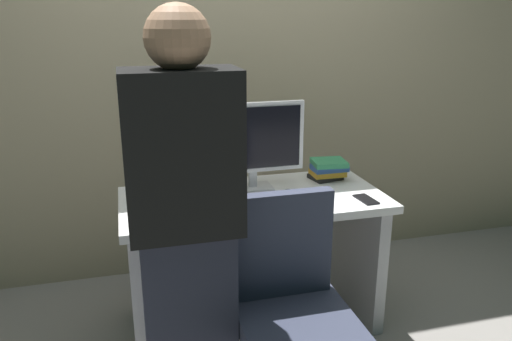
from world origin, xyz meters
TOP-DOWN VIEW (x-y plane):
  - ground_plane at (0.00, 0.00)m, footprint 9.00×9.00m
  - wall_back at (0.00, 0.78)m, footprint 6.40×0.10m
  - desk at (0.00, 0.00)m, footprint 1.31×0.64m
  - office_chair at (-0.02, -0.68)m, footprint 0.52×0.52m
  - person_at_desk at (-0.41, -0.60)m, footprint 0.40×0.24m
  - monitor at (0.02, 0.10)m, footprint 0.54×0.14m
  - keyboard at (-0.12, -0.06)m, footprint 0.44×0.15m
  - mouse at (0.17, -0.05)m, footprint 0.06×0.10m
  - cup_near_keyboard at (-0.46, -0.12)m, footprint 0.07×0.07m
  - cup_by_monitor at (-0.45, 0.13)m, footprint 0.07×0.07m
  - book_stack at (0.47, 0.15)m, footprint 0.20×0.19m
  - cell_phone at (0.52, -0.20)m, footprint 0.08×0.15m

SIDE VIEW (x-z plane):
  - ground_plane at x=0.00m, z-range 0.00..0.00m
  - office_chair at x=-0.02m, z-range -0.04..0.90m
  - desk at x=0.00m, z-range 0.13..0.86m
  - cell_phone at x=0.52m, z-range 0.73..0.74m
  - keyboard at x=-0.12m, z-range 0.73..0.75m
  - mouse at x=0.17m, z-range 0.73..0.76m
  - cup_near_keyboard at x=-0.46m, z-range 0.73..0.82m
  - cup_by_monitor at x=-0.45m, z-range 0.73..0.82m
  - book_stack at x=0.47m, z-range 0.73..0.84m
  - person_at_desk at x=-0.41m, z-range 0.02..1.66m
  - monitor at x=0.02m, z-range 0.76..1.21m
  - wall_back at x=0.00m, z-range 0.00..3.00m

